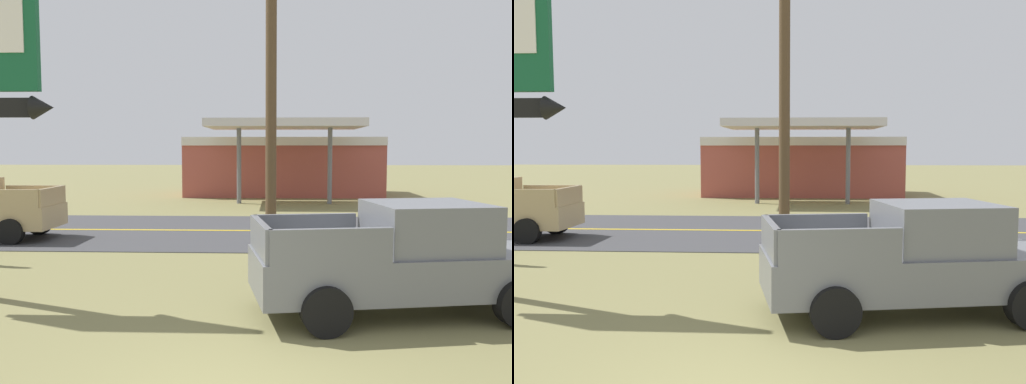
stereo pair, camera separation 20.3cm
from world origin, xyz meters
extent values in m
cube|color=#3D3D3F|center=(0.00, 13.00, 0.01)|extent=(140.00, 8.00, 0.02)
cube|color=gold|center=(0.00, 13.00, 0.02)|extent=(126.00, 0.20, 0.01)
cone|color=black|center=(-3.81, 4.26, 3.67)|extent=(0.40, 0.44, 0.44)
cylinder|color=brown|center=(0.39, 7.09, 4.72)|extent=(0.26, 0.26, 9.44)
cube|color=#A84C42|center=(0.90, 28.52, 1.80)|extent=(12.00, 6.00, 3.60)
cube|color=silver|center=(0.90, 25.47, 3.35)|extent=(12.00, 0.12, 0.50)
cube|color=silver|center=(0.90, 22.52, 4.20)|extent=(8.00, 5.00, 0.40)
cylinder|color=slate|center=(-1.50, 22.52, 2.10)|extent=(0.24, 0.24, 4.20)
cylinder|color=slate|center=(3.30, 22.52, 2.10)|extent=(0.24, 0.24, 4.20)
cube|color=slate|center=(2.73, 3.77, 0.76)|extent=(5.46, 2.82, 0.72)
cube|color=slate|center=(3.18, 3.85, 1.54)|extent=(2.18, 2.10, 0.84)
cube|color=#28333D|center=(4.05, 4.00, 1.54)|extent=(0.38, 1.65, 0.71)
cube|color=slate|center=(1.07, 4.42, 1.40)|extent=(1.94, 0.45, 0.56)
cube|color=slate|center=(1.39, 2.61, 1.40)|extent=(1.94, 0.45, 0.56)
cube|color=slate|center=(0.27, 3.35, 1.40)|extent=(0.44, 1.87, 0.56)
cylinder|color=black|center=(4.15, 5.02, 0.40)|extent=(0.84, 0.41, 0.80)
cylinder|color=black|center=(0.98, 4.46, 0.40)|extent=(0.84, 0.41, 0.80)
cylinder|color=black|center=(1.31, 2.53, 0.40)|extent=(0.84, 0.41, 0.80)
cube|color=tan|center=(-7.61, 10.08, 1.40)|extent=(1.95, 0.12, 0.56)
cube|color=tan|center=(-7.61, 11.92, 1.40)|extent=(1.95, 0.12, 0.56)
cube|color=tan|center=(-6.64, 11.00, 1.40)|extent=(0.12, 1.88, 0.56)
cylinder|color=black|center=(-7.53, 10.02, 0.40)|extent=(0.80, 0.28, 0.80)
cylinder|color=black|center=(-7.53, 11.98, 0.40)|extent=(0.80, 0.28, 0.80)
camera|label=1|loc=(0.56, -5.50, 2.90)|focal=37.14mm
camera|label=2|loc=(0.76, -5.49, 2.90)|focal=37.14mm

